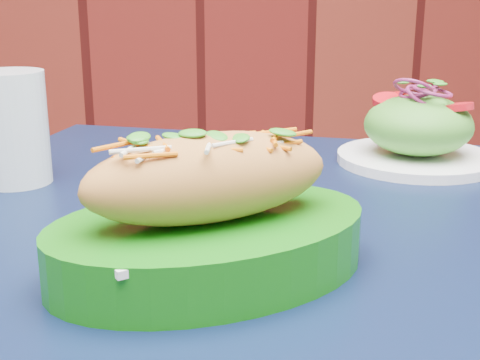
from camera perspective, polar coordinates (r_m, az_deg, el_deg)
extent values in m
cube|color=black|center=(0.62, 2.91, -5.77)|extent=(1.03, 1.03, 0.03)
cube|color=white|center=(0.52, -2.63, -3.69)|extent=(0.22, 0.18, 0.01)
ellipsoid|color=#C17E3D|center=(0.51, -2.69, 0.23)|extent=(0.21, 0.14, 0.07)
cylinder|color=white|center=(0.87, 14.76, 1.80)|extent=(0.20, 0.20, 0.01)
ellipsoid|color=#4C992D|center=(0.86, 14.97, 4.55)|extent=(0.13, 0.13, 0.07)
cylinder|color=red|center=(0.85, 18.05, 6.28)|extent=(0.04, 0.04, 0.01)
cylinder|color=red|center=(0.87, 12.55, 6.96)|extent=(0.04, 0.04, 0.01)
cylinder|color=red|center=(0.89, 14.18, 7.09)|extent=(0.04, 0.04, 0.01)
torus|color=#7D1B50|center=(0.86, 15.18, 7.29)|extent=(0.05, 0.05, 0.00)
torus|color=#7D1B50|center=(0.86, 15.20, 7.56)|extent=(0.05, 0.05, 0.00)
torus|color=#7D1B50|center=(0.86, 15.22, 7.82)|extent=(0.05, 0.05, 0.00)
torus|color=#7D1B50|center=(0.85, 15.24, 8.08)|extent=(0.05, 0.05, 0.00)
cylinder|color=silver|center=(0.79, -18.82, 4.23)|extent=(0.08, 0.08, 0.13)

